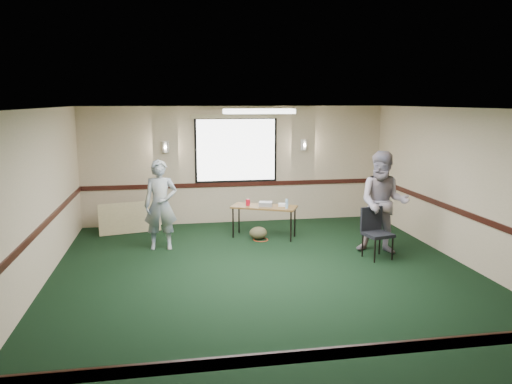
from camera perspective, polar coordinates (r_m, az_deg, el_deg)
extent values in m
plane|color=black|center=(8.05, 1.61, -10.10)|extent=(8.00, 8.00, 0.00)
plane|color=tan|center=(11.58, -2.30, 3.11)|extent=(7.00, 0.00, 7.00)
plane|color=tan|center=(3.99, 13.45, -11.50)|extent=(7.00, 0.00, 7.00)
plane|color=tan|center=(7.79, -24.48, -1.41)|extent=(0.00, 8.00, 8.00)
plane|color=tan|center=(9.04, 23.95, 0.16)|extent=(0.00, 8.00, 8.00)
plane|color=white|center=(7.54, 1.72, 9.50)|extent=(8.00, 8.00, 0.00)
cube|color=black|center=(11.63, -2.27, 0.90)|extent=(7.00, 0.03, 0.10)
cube|color=black|center=(4.18, 13.10, -17.16)|extent=(7.00, 0.03, 0.10)
cube|color=black|center=(7.88, -24.13, -4.61)|extent=(0.03, 8.00, 0.10)
cube|color=black|center=(9.12, 23.66, -2.63)|extent=(0.03, 8.00, 0.10)
cube|color=black|center=(11.51, -2.29, 4.82)|extent=(1.90, 0.01, 1.50)
cube|color=white|center=(11.51, -2.29, 4.82)|extent=(1.80, 0.02, 1.40)
cube|color=tan|center=(11.46, -2.32, 8.65)|extent=(2.05, 0.08, 0.10)
cylinder|color=silver|center=(11.37, -10.32, 5.10)|extent=(0.16, 0.16, 0.25)
cylinder|color=silver|center=(11.79, 5.49, 5.40)|extent=(0.16, 0.16, 0.25)
cube|color=white|center=(8.52, 0.35, 9.20)|extent=(1.20, 0.32, 0.08)
cube|color=#523217|center=(10.35, 0.93, -1.72)|extent=(1.43, 1.04, 0.04)
cylinder|color=black|center=(10.38, -2.64, -3.56)|extent=(0.03, 0.03, 0.63)
cylinder|color=black|center=(10.09, 4.01, -3.99)|extent=(0.03, 0.03, 0.63)
cylinder|color=black|center=(10.78, -1.95, -3.04)|extent=(0.03, 0.03, 0.63)
cylinder|color=black|center=(10.50, 4.46, -3.43)|extent=(0.03, 0.03, 0.63)
cube|color=gray|center=(10.32, 1.10, -1.38)|extent=(0.32, 0.29, 0.09)
cube|color=white|center=(10.36, 3.14, -1.47)|extent=(0.23, 0.20, 0.05)
cylinder|color=#B60C1D|center=(10.39, -0.93, -1.19)|extent=(0.09, 0.09, 0.13)
cylinder|color=#82ADD4|center=(10.12, 3.53, -1.35)|extent=(0.06, 0.06, 0.19)
ellipsoid|color=#423E25|center=(10.31, 0.26, -4.71)|extent=(0.38, 0.29, 0.26)
torus|color=#BB3517|center=(10.27, 0.55, -5.48)|extent=(0.30, 0.30, 0.02)
cube|color=tan|center=(11.08, -14.23, -2.88)|extent=(1.31, 0.48, 0.67)
cube|color=black|center=(9.27, 13.75, -4.74)|extent=(0.53, 0.53, 0.06)
cube|color=black|center=(9.38, 13.04, -2.97)|extent=(0.44, 0.14, 0.44)
cylinder|color=black|center=(9.08, 13.42, -6.60)|extent=(0.03, 0.03, 0.42)
cylinder|color=black|center=(9.30, 15.32, -6.28)|extent=(0.03, 0.03, 0.42)
cylinder|color=black|center=(9.37, 12.08, -6.01)|extent=(0.03, 0.03, 0.42)
cylinder|color=black|center=(9.58, 13.95, -5.72)|extent=(0.03, 0.03, 0.42)
imported|color=#3B5283|center=(9.67, -10.85, -1.46)|extent=(0.65, 0.44, 1.72)
imported|color=#7686B9|center=(9.53, 14.34, -1.20)|extent=(1.15, 1.05, 1.91)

